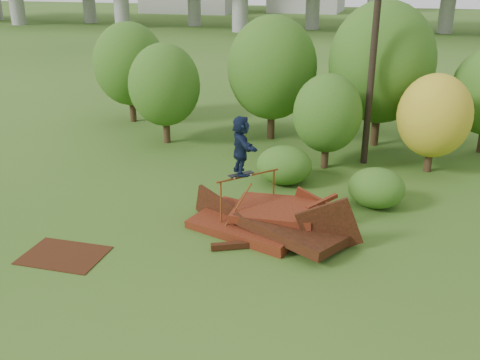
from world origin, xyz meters
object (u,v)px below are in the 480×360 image
(scrap_pile, at_px, (271,222))
(utility_pole, at_px, (374,47))
(skater, at_px, (241,145))
(flat_plate, at_px, (64,255))

(scrap_pile, relative_size, utility_pole, 0.59)
(skater, xyz_separation_m, flat_plate, (-4.43, -3.44, -2.74))
(scrap_pile, distance_m, flat_plate, 6.35)
(scrap_pile, xyz_separation_m, skater, (-1.07, 0.28, 2.38))
(skater, height_order, utility_pole, utility_pole)
(scrap_pile, relative_size, skater, 3.08)
(scrap_pile, bearing_deg, flat_plate, -150.12)
(skater, xyz_separation_m, utility_pole, (3.40, 7.44, 2.21))
(flat_plate, xyz_separation_m, utility_pole, (7.83, 10.88, 4.95))
(skater, bearing_deg, utility_pole, -57.43)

